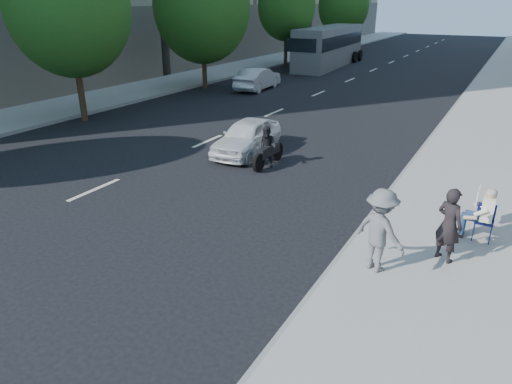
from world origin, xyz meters
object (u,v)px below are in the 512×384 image
Objects in this scene: seated_protester at (481,210)px; white_sedan_mid at (258,79)px; motorcycle at (267,149)px; jogger at (380,230)px; white_sedan_near at (247,137)px; pedestrian_woman at (449,225)px; bus at (329,47)px.

seated_protester is 21.04m from white_sedan_mid.
seated_protester is 0.64× the size of motorcycle.
jogger is 0.48× the size of white_sedan_near.
motorcycle reaches higher than white_sedan_near.
pedestrian_woman is 9.12m from white_sedan_near.
motorcycle is (7.58, -12.84, -0.06)m from white_sedan_mid.
jogger is 0.15× the size of bus.
pedestrian_woman is at bearing -67.85° from bus.
white_sedan_near is at bearing 113.42° from white_sedan_mid.
seated_protester is 8.95m from white_sedan_near.
motorcycle is (-6.38, 3.82, -0.34)m from pedestrian_woman.
seated_protester reaches higher than motorcycle.
seated_protester is at bearing -80.84° from pedestrian_woman.
white_sedan_near is 1.69m from motorcycle.
motorcycle is (-5.21, 4.91, -0.41)m from jogger.
white_sedan_near is at bearing 157.79° from seated_protester.
bus is at bearing 117.31° from seated_protester.
white_sedan_near is 25.83m from bus.
white_sedan_near is 1.84× the size of motorcycle.
jogger is 33.50m from bus.
bus is at bearing -93.34° from white_sedan_mid.
jogger is at bearing -42.23° from motorcycle.
jogger is at bearing 121.66° from white_sedan_mid.
jogger is at bearing -45.42° from white_sedan_near.
seated_protester reaches higher than white_sedan_mid.
pedestrian_woman is 0.44× the size of white_sedan_near.
seated_protester is 31.97m from bus.
motorcycle is 27.13m from bus.
white_sedan_mid is (-13.96, 16.66, -0.28)m from pedestrian_woman.
white_sedan_mid is at bearing -31.15° from jogger.
jogger is (-1.69, -2.48, 0.17)m from seated_protester.
pedestrian_woman is 0.81× the size of motorcycle.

